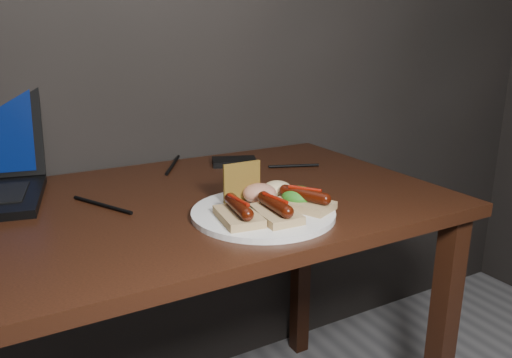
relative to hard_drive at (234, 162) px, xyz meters
The scene contains 11 objects.
desk 0.43m from the hard_drive, 148.45° to the right, with size 1.40×0.70×0.75m.
hard_drive is the anchor object (origin of this frame).
desk_cables 0.34m from the hard_drive, 168.62° to the right, with size 1.00×0.43×0.01m.
plate 0.41m from the hard_drive, 108.66° to the right, with size 0.29×0.29×0.01m, color white.
bread_sausage_left 0.46m from the hard_drive, 115.82° to the right, with size 0.09×0.12×0.04m.
bread_sausage_center 0.46m from the hard_drive, 107.02° to the right, with size 0.08×0.12×0.04m.
bread_sausage_right 0.42m from the hard_drive, 96.96° to the right, with size 0.11×0.13×0.04m.
crispbread 0.35m from the hard_drive, 114.13° to the right, with size 0.09×0.01×0.09m, color olive.
salad_greens 0.40m from the hard_drive, 97.23° to the right, with size 0.07×0.07×0.04m, color #175511.
salsa_mound 0.36m from the hard_drive, 108.30° to the right, with size 0.07×0.07×0.04m, color #A41014.
coleslaw_mound 0.34m from the hard_drive, 100.72° to the right, with size 0.06×0.06×0.04m, color white.
Camera 1 is at (-0.25, 0.39, 1.11)m, focal length 35.00 mm.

